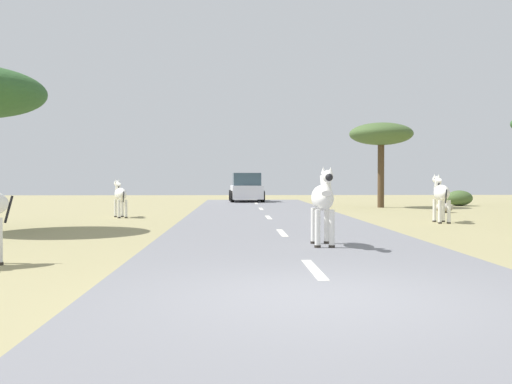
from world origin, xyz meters
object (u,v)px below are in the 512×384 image
(tree_2, at_px, (381,135))
(bush_1, at_px, (459,198))
(zebra_2, at_px, (120,195))
(rock_0, at_px, (444,208))
(zebra_1, at_px, (441,193))
(zebra_0, at_px, (323,199))
(car_0, at_px, (246,188))

(tree_2, height_order, bush_1, tree_2)
(zebra_2, bearing_deg, bush_1, 5.78)
(rock_0, bearing_deg, zebra_2, -168.18)
(zebra_1, height_order, zebra_2, zebra_1)
(zebra_0, height_order, bush_1, zebra_0)
(zebra_0, height_order, tree_2, tree_2)
(zebra_1, distance_m, zebra_2, 11.35)
(car_0, bearing_deg, zebra_2, -111.75)
(zebra_2, bearing_deg, zebra_1, -38.10)
(bush_1, bearing_deg, car_0, 155.27)
(car_0, bearing_deg, rock_0, -56.46)
(zebra_0, bearing_deg, bush_1, -117.02)
(zebra_2, distance_m, rock_0, 13.44)
(zebra_0, distance_m, zebra_1, 8.51)
(zebra_2, height_order, bush_1, zebra_2)
(zebra_0, bearing_deg, zebra_2, -57.30)
(zebra_0, xyz_separation_m, tree_2, (5.50, 17.12, 2.60))
(zebra_0, relative_size, zebra_1, 1.01)
(tree_2, bearing_deg, zebra_1, -93.28)
(tree_2, height_order, rock_0, tree_2)
(zebra_0, xyz_separation_m, zebra_2, (-6.04, 9.91, -0.16))
(rock_0, bearing_deg, bush_1, 63.59)
(zebra_0, relative_size, zebra_2, 1.20)
(zebra_1, bearing_deg, bush_1, 71.88)
(zebra_2, height_order, tree_2, tree_2)
(zebra_0, distance_m, rock_0, 14.53)
(zebra_1, height_order, tree_2, tree_2)
(tree_2, bearing_deg, zebra_2, -148.02)
(tree_2, relative_size, bush_1, 3.10)
(zebra_2, bearing_deg, car_0, 47.67)
(tree_2, bearing_deg, car_0, 133.95)
(tree_2, bearing_deg, zebra_0, -107.81)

